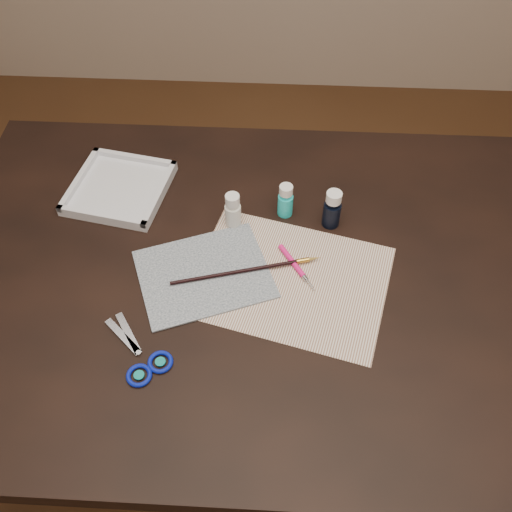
{
  "coord_description": "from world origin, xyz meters",
  "views": [
    {
      "loc": [
        0.04,
        -0.69,
        1.65
      ],
      "look_at": [
        0.0,
        0.0,
        0.8
      ],
      "focal_mm": 40.0,
      "sensor_mm": 36.0,
      "label": 1
    }
  ],
  "objects_px": {
    "paper": "(290,280)",
    "paint_bottle_cyan": "(285,200)",
    "canvas": "(204,274)",
    "paint_bottle_navy": "(332,209)",
    "palette_tray": "(119,188)",
    "paint_bottle_white": "(233,210)",
    "scissors": "(131,349)"
  },
  "relations": [
    {
      "from": "paper",
      "to": "paint_bottle_cyan",
      "type": "bearing_deg",
      "value": 94.24
    },
    {
      "from": "canvas",
      "to": "paint_bottle_white",
      "type": "bearing_deg",
      "value": 71.24
    },
    {
      "from": "paint_bottle_white",
      "to": "paint_bottle_navy",
      "type": "bearing_deg",
      "value": 3.22
    },
    {
      "from": "paint_bottle_cyan",
      "to": "palette_tray",
      "type": "bearing_deg",
      "value": 172.77
    },
    {
      "from": "scissors",
      "to": "palette_tray",
      "type": "xyz_separation_m",
      "value": [
        -0.1,
        0.4,
        0.01
      ]
    },
    {
      "from": "paint_bottle_white",
      "to": "palette_tray",
      "type": "bearing_deg",
      "value": 162.19
    },
    {
      "from": "paint_bottle_white",
      "to": "paint_bottle_navy",
      "type": "relative_size",
      "value": 0.92
    },
    {
      "from": "canvas",
      "to": "paint_bottle_navy",
      "type": "height_order",
      "value": "paint_bottle_navy"
    },
    {
      "from": "paper",
      "to": "paint_bottle_navy",
      "type": "xyz_separation_m",
      "value": [
        0.08,
        0.16,
        0.04
      ]
    },
    {
      "from": "paint_bottle_cyan",
      "to": "scissors",
      "type": "xyz_separation_m",
      "value": [
        -0.27,
        -0.35,
        -0.04
      ]
    },
    {
      "from": "canvas",
      "to": "scissors",
      "type": "distance_m",
      "value": 0.21
    },
    {
      "from": "paint_bottle_navy",
      "to": "scissors",
      "type": "bearing_deg",
      "value": -138.24
    },
    {
      "from": "paper",
      "to": "scissors",
      "type": "relative_size",
      "value": 2.12
    },
    {
      "from": "paint_bottle_white",
      "to": "paint_bottle_navy",
      "type": "height_order",
      "value": "paint_bottle_navy"
    },
    {
      "from": "paint_bottle_white",
      "to": "palette_tray",
      "type": "relative_size",
      "value": 0.41
    },
    {
      "from": "canvas",
      "to": "paint_bottle_white",
      "type": "height_order",
      "value": "paint_bottle_white"
    },
    {
      "from": "scissors",
      "to": "palette_tray",
      "type": "distance_m",
      "value": 0.41
    },
    {
      "from": "paper",
      "to": "paint_bottle_white",
      "type": "xyz_separation_m",
      "value": [
        -0.12,
        0.14,
        0.04
      ]
    },
    {
      "from": "canvas",
      "to": "palette_tray",
      "type": "distance_m",
      "value": 0.31
    },
    {
      "from": "paper",
      "to": "paint_bottle_white",
      "type": "relative_size",
      "value": 4.49
    },
    {
      "from": "paint_bottle_navy",
      "to": "canvas",
      "type": "bearing_deg",
      "value": -149.17
    },
    {
      "from": "paper",
      "to": "paint_bottle_cyan",
      "type": "distance_m",
      "value": 0.19
    },
    {
      "from": "scissors",
      "to": "palette_tray",
      "type": "height_order",
      "value": "palette_tray"
    },
    {
      "from": "paint_bottle_cyan",
      "to": "scissors",
      "type": "distance_m",
      "value": 0.45
    },
    {
      "from": "paint_bottle_cyan",
      "to": "paper",
      "type": "bearing_deg",
      "value": -85.76
    },
    {
      "from": "paint_bottle_cyan",
      "to": "scissors",
      "type": "relative_size",
      "value": 0.45
    },
    {
      "from": "canvas",
      "to": "paint_bottle_cyan",
      "type": "bearing_deg",
      "value": 48.5
    },
    {
      "from": "paint_bottle_cyan",
      "to": "scissors",
      "type": "height_order",
      "value": "paint_bottle_cyan"
    },
    {
      "from": "paper",
      "to": "paint_bottle_navy",
      "type": "bearing_deg",
      "value": 61.67
    },
    {
      "from": "paint_bottle_white",
      "to": "scissors",
      "type": "distance_m",
      "value": 0.36
    },
    {
      "from": "paper",
      "to": "paint_bottle_white",
      "type": "bearing_deg",
      "value": 130.33
    },
    {
      "from": "paint_bottle_navy",
      "to": "scissors",
      "type": "height_order",
      "value": "paint_bottle_navy"
    }
  ]
}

